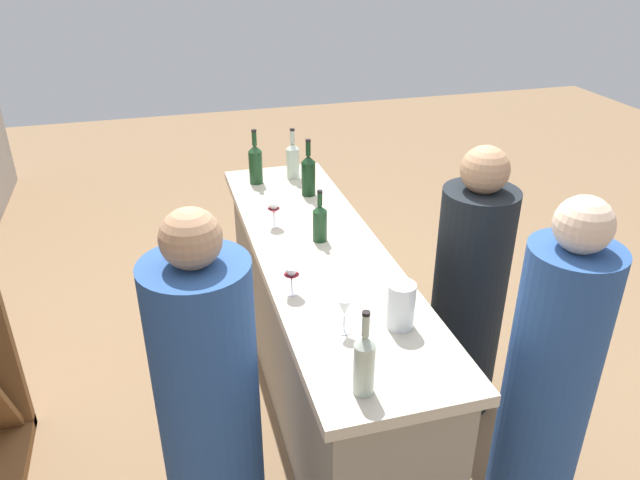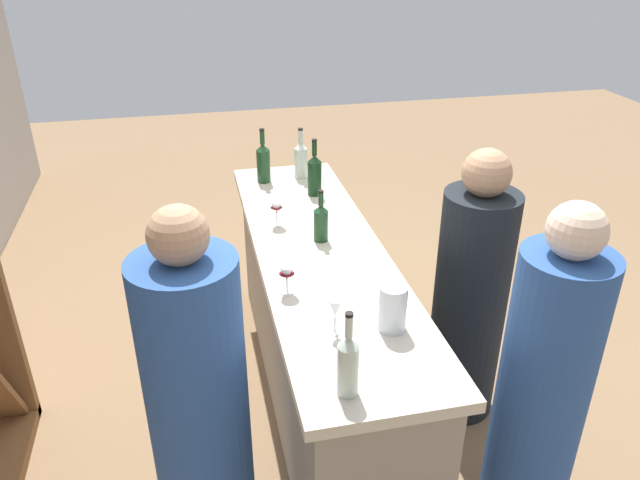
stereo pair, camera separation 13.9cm
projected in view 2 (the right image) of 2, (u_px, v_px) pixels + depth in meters
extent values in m
plane|color=#846647|center=(320.00, 396.00, 3.45)|extent=(12.00, 12.00, 0.00)
cube|color=gray|center=(320.00, 331.00, 3.24)|extent=(2.28, 0.54, 0.89)
cube|color=beige|center=(320.00, 253.00, 3.02)|extent=(2.36, 0.62, 0.05)
cylinder|color=#B7C6B2|center=(348.00, 370.00, 2.05)|extent=(0.07, 0.07, 0.20)
cone|color=#B7C6B2|center=(349.00, 342.00, 1.99)|extent=(0.07, 0.07, 0.04)
cylinder|color=#B7C6B2|center=(349.00, 327.00, 1.97)|extent=(0.03, 0.03, 0.08)
cylinder|color=black|center=(349.00, 315.00, 1.94)|extent=(0.03, 0.03, 0.01)
cylinder|color=#193D1E|center=(321.00, 226.00, 3.06)|extent=(0.07, 0.07, 0.16)
cone|color=#193D1E|center=(321.00, 208.00, 3.02)|extent=(0.07, 0.07, 0.03)
cylinder|color=#193D1E|center=(321.00, 199.00, 2.99)|extent=(0.03, 0.03, 0.07)
cylinder|color=black|center=(321.00, 192.00, 2.97)|extent=(0.03, 0.03, 0.01)
cylinder|color=black|center=(315.00, 178.00, 3.57)|extent=(0.08, 0.08, 0.20)
cone|color=black|center=(314.00, 159.00, 3.52)|extent=(0.08, 0.08, 0.04)
cylinder|color=black|center=(314.00, 148.00, 3.49)|extent=(0.03, 0.03, 0.09)
cylinder|color=black|center=(314.00, 140.00, 3.46)|extent=(0.03, 0.03, 0.01)
cylinder|color=#193D1E|center=(263.00, 166.00, 3.75)|extent=(0.08, 0.08, 0.20)
cone|color=#193D1E|center=(263.00, 147.00, 3.70)|extent=(0.08, 0.08, 0.04)
cylinder|color=#193D1E|center=(262.00, 137.00, 3.67)|extent=(0.03, 0.03, 0.08)
cylinder|color=black|center=(262.00, 130.00, 3.65)|extent=(0.03, 0.03, 0.01)
cylinder|color=#B7C6B2|center=(301.00, 163.00, 3.82)|extent=(0.08, 0.08, 0.19)
cone|color=#B7C6B2|center=(301.00, 146.00, 3.77)|extent=(0.08, 0.08, 0.04)
cylinder|color=#B7C6B2|center=(301.00, 136.00, 3.74)|extent=(0.03, 0.03, 0.08)
cylinder|color=black|center=(300.00, 129.00, 3.72)|extent=(0.03, 0.03, 0.01)
cylinder|color=white|center=(335.00, 331.00, 2.40)|extent=(0.06, 0.06, 0.00)
cylinder|color=white|center=(335.00, 324.00, 2.38)|extent=(0.01, 0.01, 0.07)
cone|color=white|center=(335.00, 308.00, 2.35)|extent=(0.06, 0.06, 0.08)
cylinder|color=white|center=(277.00, 224.00, 3.25)|extent=(0.06, 0.06, 0.00)
cylinder|color=white|center=(277.00, 218.00, 3.24)|extent=(0.01, 0.01, 0.07)
cone|color=white|center=(276.00, 207.00, 3.21)|extent=(0.08, 0.08, 0.07)
cone|color=maroon|center=(277.00, 210.00, 3.21)|extent=(0.06, 0.06, 0.03)
cylinder|color=white|center=(287.00, 292.00, 2.66)|extent=(0.06, 0.06, 0.00)
cylinder|color=white|center=(287.00, 285.00, 2.64)|extent=(0.01, 0.01, 0.06)
cone|color=white|center=(287.00, 272.00, 2.61)|extent=(0.08, 0.08, 0.07)
cone|color=maroon|center=(287.00, 276.00, 2.62)|extent=(0.07, 0.07, 0.03)
cylinder|color=silver|center=(393.00, 308.00, 2.38)|extent=(0.11, 0.11, 0.19)
cylinder|color=black|center=(469.00, 308.00, 3.11)|extent=(0.42, 0.42, 1.26)
sphere|color=tan|center=(487.00, 173.00, 2.77)|extent=(0.23, 0.23, 0.23)
cylinder|color=#284C8C|center=(539.00, 405.00, 2.42)|extent=(0.40, 0.40, 1.35)
sphere|color=beige|center=(577.00, 231.00, 2.06)|extent=(0.21, 0.21, 0.21)
cylinder|color=#284C8C|center=(199.00, 414.00, 2.36)|extent=(0.39, 0.39, 1.36)
sphere|color=tan|center=(178.00, 235.00, 2.01)|extent=(0.21, 0.21, 0.21)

